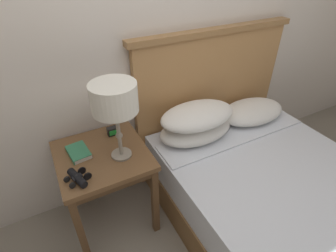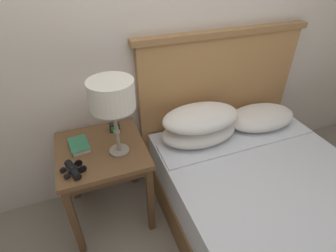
% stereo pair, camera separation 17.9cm
% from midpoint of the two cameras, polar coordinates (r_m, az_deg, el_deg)
% --- Properties ---
extents(wall_back, '(8.00, 0.06, 2.60)m').
position_cam_midpoint_polar(wall_back, '(1.89, -7.54, 19.88)').
color(wall_back, silver).
rests_on(wall_back, ground_plane).
extents(nightstand, '(0.58, 0.58, 0.66)m').
position_cam_midpoint_polar(nightstand, '(1.85, -16.62, -7.94)').
color(nightstand, brown).
rests_on(nightstand, ground_plane).
extents(bed, '(1.44, 1.86, 1.27)m').
position_cam_midpoint_polar(bed, '(2.05, 18.53, -13.18)').
color(bed, brown).
rests_on(bed, ground_plane).
extents(table_lamp, '(0.27, 0.27, 0.51)m').
position_cam_midpoint_polar(table_lamp, '(1.51, -14.97, 5.44)').
color(table_lamp, gray).
rests_on(table_lamp, nightstand).
extents(book_on_nightstand, '(0.14, 0.20, 0.03)m').
position_cam_midpoint_polar(book_on_nightstand, '(1.82, -21.66, -5.45)').
color(book_on_nightstand, silver).
rests_on(book_on_nightstand, nightstand).
extents(binoculars_pair, '(0.15, 0.16, 0.05)m').
position_cam_midpoint_polar(binoculars_pair, '(1.64, -22.14, -10.52)').
color(binoculars_pair, black).
rests_on(binoculars_pair, nightstand).
extents(alarm_clock, '(0.07, 0.05, 0.06)m').
position_cam_midpoint_polar(alarm_clock, '(1.92, -14.65, -1.18)').
color(alarm_clock, black).
rests_on(alarm_clock, nightstand).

